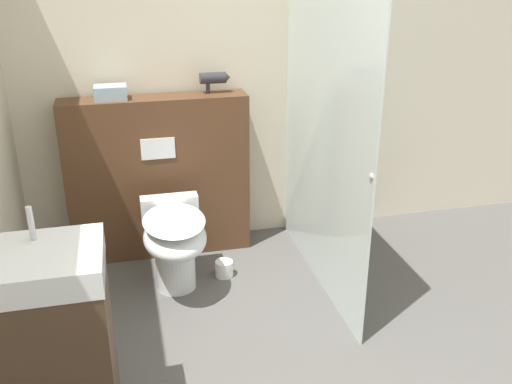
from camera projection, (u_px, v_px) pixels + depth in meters
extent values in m
cube|color=beige|center=(220.00, 68.00, 3.89)|extent=(8.00, 0.06, 2.50)
cube|color=#51331E|center=(159.00, 177.00, 3.89)|extent=(1.22, 0.23, 1.11)
cube|color=white|center=(158.00, 149.00, 3.69)|extent=(0.22, 0.01, 0.14)
cube|color=silver|center=(323.00, 127.00, 3.38)|extent=(0.01, 1.50, 2.03)
sphere|color=#B2B2B7|center=(373.00, 176.00, 2.76)|extent=(0.04, 0.04, 0.04)
cylinder|color=white|center=(175.00, 260.00, 3.58)|extent=(0.25, 0.25, 0.38)
ellipsoid|color=white|center=(175.00, 237.00, 3.41)|extent=(0.38, 0.54, 0.20)
ellipsoid|color=white|center=(174.00, 220.00, 3.37)|extent=(0.37, 0.52, 0.02)
cube|color=white|center=(170.00, 208.00, 3.65)|extent=(0.36, 0.10, 0.17)
cube|color=#473323|center=(50.00, 367.00, 2.32)|extent=(0.51, 0.40, 0.83)
cube|color=white|center=(33.00, 266.00, 2.14)|extent=(0.52, 0.41, 0.11)
cylinder|color=silver|center=(31.00, 223.00, 2.19)|extent=(0.02, 0.02, 0.14)
cylinder|color=#2D2D33|center=(213.00, 78.00, 3.75)|extent=(0.17, 0.07, 0.07)
cone|color=#2D2D33|center=(228.00, 77.00, 3.77)|extent=(0.03, 0.06, 0.06)
cylinder|color=#2D2D33|center=(208.00, 86.00, 3.76)|extent=(0.03, 0.03, 0.09)
cube|color=#8C9EAD|center=(111.00, 93.00, 3.60)|extent=(0.20, 0.15, 0.09)
cylinder|color=white|center=(224.00, 269.00, 3.75)|extent=(0.12, 0.12, 0.11)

